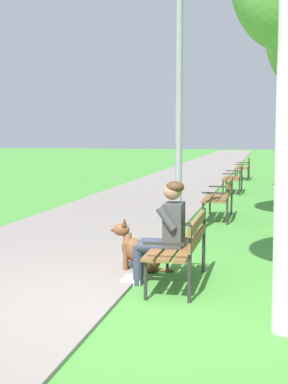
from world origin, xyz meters
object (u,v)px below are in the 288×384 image
Objects in this scene: person_seated_on_near_bench at (165,229)px; birch_tree_fifth at (287,20)px; park_bench_mid at (221,195)px; park_bench_furthest at (244,167)px; park_bench_near at (182,243)px; park_bench_far at (235,176)px; dog_brown at (139,253)px; lamp_post_near at (179,108)px.

birch_tree_fifth is (1.63, 10.41, 4.33)m from person_seated_on_near_bench.
park_bench_mid is 10.67m from park_bench_furthest.
person_seated_on_near_bench is at bearing -92.54° from park_bench_mid.
park_bench_furthest is at bearing 89.71° from park_bench_near.
park_bench_far is 10.33m from dog_brown.
lamp_post_near reaches higher than dog_brown.
person_seated_on_near_bench reaches higher than park_bench_furthest.
park_bench_mid and park_bench_furthest have the same top height.
park_bench_mid is 1.00× the size of park_bench_far.
park_bench_furthest is 0.35× the size of lamp_post_near.
lamp_post_near is at bearing 99.81° from park_bench_near.
birch_tree_fifth reaches higher than lamp_post_near.
dog_brown is at bearing -95.60° from lamp_post_near.
lamp_post_near is at bearing -93.14° from park_bench_far.
park_bench_mid is 4.89m from dog_brown.
park_bench_mid is at bearing 80.40° from lamp_post_near.
dog_brown is 2.83m from lamp_post_near.
dog_brown is at bearing 129.12° from person_seated_on_near_bench.
park_bench_far is (-0.02, 5.47, 0.00)m from park_bench_mid.
person_seated_on_near_bench is 11.39m from birch_tree_fifth.
dog_brown is at bearing -92.67° from park_bench_furthest.
park_bench_near is 0.27m from person_seated_on_near_bench.
park_bench_far is 0.35× the size of lamp_post_near.
park_bench_furthest is (0.05, 10.67, 0.00)m from park_bench_mid.
lamp_post_near is (0.20, 2.03, 1.96)m from dog_brown.
park_bench_far is 8.46m from lamp_post_near.
park_bench_furthest is 13.59m from lamp_post_near.
lamp_post_near is (-0.47, -2.80, 1.71)m from park_bench_mid.
dog_brown is at bearing -93.63° from park_bench_far.
park_bench_mid is 1.20× the size of person_seated_on_near_bench.
park_bench_near is at bearing -90.29° from park_bench_furthest.
park_bench_mid is at bearing -89.80° from park_bench_far.
birch_tree_fifth is at bearing 82.20° from park_bench_near.
dog_brown is 11.16m from birch_tree_fifth.
dog_brown is (-0.72, -15.50, -0.25)m from park_bench_furthest.
birch_tree_fifth is (1.41, -0.43, 4.50)m from park_bench_far.
birch_tree_fifth is at bearing 78.19° from dog_brown.
park_bench_near and park_bench_far have the same top height.
park_bench_near is 0.86m from dog_brown.
lamp_post_near is (-0.23, 2.57, 1.54)m from person_seated_on_near_bench.
park_bench_near is 5.36m from park_bench_mid.
lamp_post_near reaches higher than park_bench_far.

